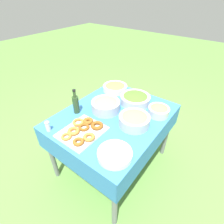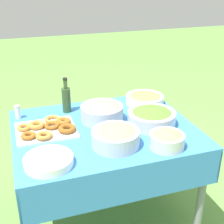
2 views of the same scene
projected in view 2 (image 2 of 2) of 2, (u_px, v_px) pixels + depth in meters
ground_plane at (105, 214)px, 2.38m from camera, size 14.00×14.00×0.00m
picnic_table at (104, 141)px, 2.11m from camera, size 1.18×0.95×0.75m
salad_bowl at (152, 117)px, 2.08m from camera, size 0.32×0.32×0.11m
pasta_bowl at (102, 111)px, 2.14m from camera, size 0.29×0.29×0.13m
donut_platter at (47, 129)px, 2.01m from camera, size 0.40×0.36×0.05m
plate_stack at (49, 161)px, 1.66m from camera, size 0.27×0.27×0.05m
olive_oil_bottle at (66, 99)px, 2.25m from camera, size 0.06×0.06×0.26m
bread_bowl at (115, 136)px, 1.83m from camera, size 0.28×0.28×0.12m
fruit_bowl at (167, 139)px, 1.82m from camera, size 0.21×0.21×0.10m
olive_bowl at (145, 99)px, 2.42m from camera, size 0.29×0.29×0.08m
salt_shaker at (18, 112)px, 2.17m from camera, size 0.04×0.04×0.10m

